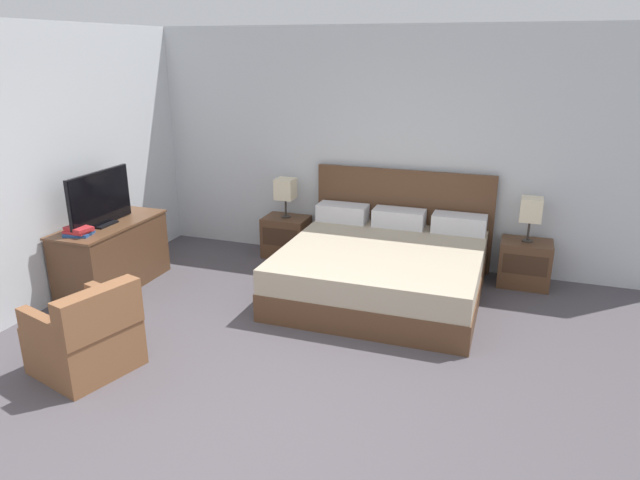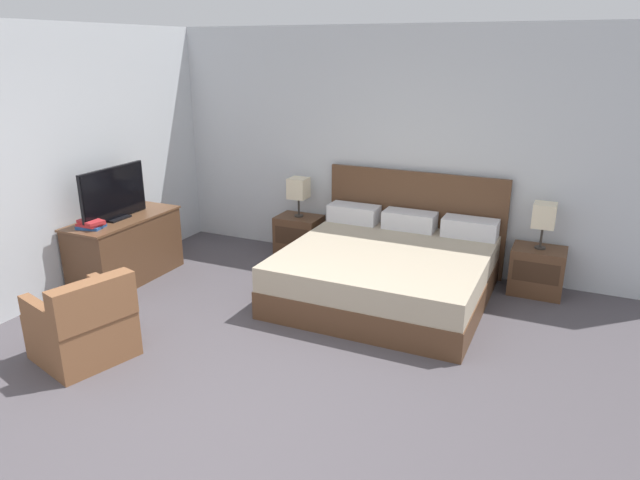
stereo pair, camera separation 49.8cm
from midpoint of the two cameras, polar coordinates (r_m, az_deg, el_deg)
The scene contains 14 objects.
ground_plane at distance 4.12m, azimuth -7.43°, elevation -18.58°, with size 10.94×10.94×0.00m, color #4C474C.
wall_back at distance 6.75m, azimuth 8.97°, elevation 8.95°, with size 6.66×0.06×2.73m, color silver.
wall_left at distance 6.35m, azimuth -22.08°, elevation 7.20°, with size 0.06×5.45×2.73m, color silver.
bed at distance 5.99m, azimuth 9.20°, elevation -2.95°, with size 2.08×2.02×1.15m.
nightstand_left at distance 7.10m, azimuth -0.11°, elevation 0.40°, with size 0.54×0.40×0.50m.
nightstand_right at distance 6.51m, azimuth 22.96°, elevation -2.90°, with size 0.54×0.40×0.50m.
table_lamp_left at distance 6.94m, azimuth -0.11°, elevation 5.12°, with size 0.22×0.22×0.48m.
table_lamp_right at distance 6.33m, azimuth 23.64°, elevation 2.18°, with size 0.22×0.22×0.48m.
dresser at distance 6.60m, azimuth -16.86°, elevation -0.75°, with size 0.58×1.29×0.73m.
tv at distance 6.37m, azimuth -17.85°, elevation 4.34°, with size 0.18×0.89×0.57m.
book_red_cover at distance 6.19m, azimuth -19.82°, elevation 1.23°, with size 0.25×0.19×0.03m, color #234C8E.
book_blue_cover at distance 6.19m, azimuth -19.85°, elevation 1.47°, with size 0.23×0.20×0.03m, color #B7282D.
book_small_top at distance 6.17m, azimuth -19.83°, elevation 1.71°, with size 0.25×0.17×0.03m, color #B7282D.
armchair_by_window at distance 5.06m, azimuth -19.96°, elevation -8.27°, with size 0.85×0.84×0.76m.
Camera 2 is at (2.05, -2.64, 2.48)m, focal length 32.00 mm.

